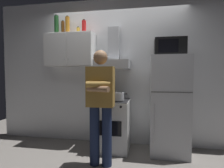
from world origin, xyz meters
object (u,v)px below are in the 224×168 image
(bottle_liquor_amber, at_px, (68,25))
(bottle_soda_red, at_px, (84,27))
(person_standing, at_px, (100,103))
(bottle_beer_brown, at_px, (63,28))
(bottle_wine_green, at_px, (57,25))
(microwave, at_px, (170,47))
(upper_cabinet, at_px, (70,50))
(cooking_pot, at_px, (118,96))
(refrigerator, at_px, (169,105))
(stove_oven, at_px, (112,124))
(bottle_spice_jar, at_px, (78,30))
(range_hood, at_px, (113,58))

(bottle_liquor_amber, relative_size, bottle_soda_red, 1.28)
(person_standing, bearing_deg, bottle_beer_brown, 140.27)
(bottle_wine_green, height_order, bottle_soda_red, bottle_wine_green)
(bottle_wine_green, bearing_deg, bottle_beer_brown, 22.85)
(microwave, height_order, bottle_soda_red, bottle_soda_red)
(upper_cabinet, bearing_deg, cooking_pot, -14.73)
(refrigerator, xyz_separation_m, bottle_soda_red, (-1.50, 0.16, 1.37))
(bottle_beer_brown, distance_m, bottle_liquor_amber, 0.11)
(bottle_beer_brown, xyz_separation_m, bottle_soda_red, (0.40, 0.02, 0.00))
(upper_cabinet, bearing_deg, bottle_liquor_amber, 175.43)
(person_standing, bearing_deg, microwave, 32.00)
(microwave, xyz_separation_m, person_standing, (-1.00, -0.62, -0.84))
(person_standing, height_order, bottle_liquor_amber, bottle_liquor_amber)
(cooking_pot, bearing_deg, stove_oven, 137.51)
(upper_cabinet, distance_m, refrigerator, 2.00)
(refrigerator, bearing_deg, stove_oven, -179.96)
(stove_oven, distance_m, bottle_spice_jar, 1.80)
(upper_cabinet, distance_m, bottle_soda_red, 0.49)
(bottle_soda_red, bearing_deg, upper_cabinet, -172.31)
(bottle_liquor_amber, distance_m, bottle_wine_green, 0.21)
(person_standing, relative_size, bottle_liquor_amber, 5.02)
(microwave, height_order, person_standing, microwave)
(bottle_wine_green, bearing_deg, upper_cabinet, 5.76)
(person_standing, distance_m, bottle_wine_green, 1.80)
(bottle_beer_brown, bearing_deg, bottle_soda_red, 2.21)
(bottle_spice_jar, xyz_separation_m, bottle_liquor_amber, (-0.20, -0.01, 0.10))
(stove_oven, relative_size, range_hood, 1.17)
(person_standing, bearing_deg, stove_oven, 85.28)
(upper_cabinet, xyz_separation_m, bottle_soda_red, (0.25, 0.03, 0.42))
(cooking_pot, bearing_deg, bottle_spice_jar, 161.88)
(range_hood, bearing_deg, person_standing, -93.91)
(bottle_wine_green, relative_size, bottle_soda_red, 1.36)
(refrigerator, bearing_deg, person_standing, -148.77)
(microwave, bearing_deg, person_standing, -148.00)
(range_hood, relative_size, bottle_wine_green, 2.16)
(bottle_spice_jar, bearing_deg, person_standing, -51.06)
(upper_cabinet, relative_size, refrigerator, 0.56)
(cooking_pot, bearing_deg, range_hood, 117.88)
(stove_oven, bearing_deg, cooking_pot, -42.49)
(upper_cabinet, bearing_deg, range_hood, 0.09)
(bottle_wine_green, xyz_separation_m, bottle_soda_red, (0.51, 0.06, -0.05))
(bottle_beer_brown, distance_m, bottle_soda_red, 0.41)
(range_hood, xyz_separation_m, refrigerator, (0.95, -0.13, -0.80))
(bottle_beer_brown, bearing_deg, cooking_pot, -13.67)
(stove_oven, xyz_separation_m, refrigerator, (0.95, 0.00, 0.37))
(range_hood, height_order, bottle_spice_jar, bottle_spice_jar)
(cooking_pot, relative_size, bottle_liquor_amber, 0.91)
(refrigerator, relative_size, bottle_beer_brown, 6.34)
(upper_cabinet, xyz_separation_m, person_standing, (0.75, -0.73, -0.85))
(upper_cabinet, distance_m, bottle_beer_brown, 0.45)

